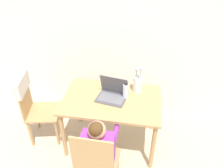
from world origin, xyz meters
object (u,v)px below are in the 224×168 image
at_px(laptop, 112,93).
at_px(water_bottle, 126,91).
at_px(person_seated, 99,145).
at_px(flower_vase, 138,83).
at_px(chair_occupied, 96,165).
at_px(chair_spare, 31,99).

xyz_separation_m(laptop, water_bottle, (0.16, 0.02, 0.04)).
height_order(laptop, water_bottle, laptop).
xyz_separation_m(person_seated, water_bottle, (0.18, 0.68, 0.21)).
bearing_deg(flower_vase, person_seated, -110.19).
distance_m(chair_occupied, chair_spare, 1.21).
bearing_deg(water_bottle, flower_vase, 50.43).
distance_m(laptop, flower_vase, 0.34).
bearing_deg(chair_occupied, person_seated, -90.00).
xyz_separation_m(chair_spare, laptop, (1.02, 0.12, 0.14)).
bearing_deg(chair_occupied, water_bottle, -101.80).
distance_m(chair_occupied, water_bottle, 0.89).
bearing_deg(laptop, chair_spare, -163.19).
bearing_deg(chair_occupied, flower_vase, -107.00).
distance_m(chair_spare, water_bottle, 1.19).
xyz_separation_m(chair_occupied, flower_vase, (0.31, 0.97, 0.35)).
relative_size(flower_vase, water_bottle, 1.67).
height_order(person_seated, laptop, laptop).
relative_size(chair_occupied, flower_vase, 2.79).
relative_size(chair_occupied, chair_spare, 0.99).
xyz_separation_m(chair_spare, flower_vase, (1.30, 0.29, 0.20)).
distance_m(flower_vase, water_bottle, 0.20).
relative_size(chair_occupied, laptop, 2.50).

